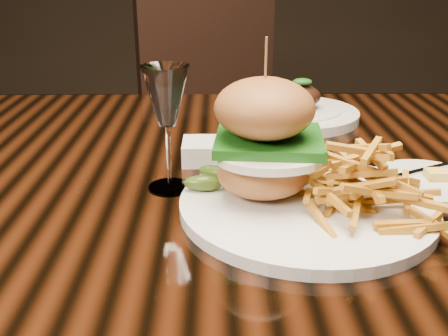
{
  "coord_description": "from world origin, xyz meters",
  "views": [
    {
      "loc": [
        -0.01,
        -0.73,
        1.04
      ],
      "look_at": [
        -0.01,
        -0.15,
        0.81
      ],
      "focal_mm": 42.0,
      "sensor_mm": 36.0,
      "label": 1
    }
  ],
  "objects_px": {
    "wine_glass": "(166,101)",
    "far_dish": "(295,111)",
    "burger_plate": "(305,168)",
    "chair_far": "(221,126)",
    "dining_table": "(226,213)"
  },
  "relations": [
    {
      "from": "dining_table",
      "to": "far_dish",
      "type": "xyz_separation_m",
      "value": [
        0.14,
        0.25,
        0.09
      ]
    },
    {
      "from": "burger_plate",
      "to": "far_dish",
      "type": "xyz_separation_m",
      "value": [
        0.05,
        0.39,
        -0.04
      ]
    },
    {
      "from": "chair_far",
      "to": "burger_plate",
      "type": "bearing_deg",
      "value": -106.63
    },
    {
      "from": "wine_glass",
      "to": "chair_far",
      "type": "xyz_separation_m",
      "value": [
        0.08,
        0.96,
        -0.33
      ]
    },
    {
      "from": "burger_plate",
      "to": "far_dish",
      "type": "distance_m",
      "value": 0.4
    },
    {
      "from": "chair_far",
      "to": "dining_table",
      "type": "bearing_deg",
      "value": -111.76
    },
    {
      "from": "chair_far",
      "to": "wine_glass",
      "type": "bearing_deg",
      "value": -116.38
    },
    {
      "from": "dining_table",
      "to": "wine_glass",
      "type": "xyz_separation_m",
      "value": [
        -0.08,
        -0.08,
        0.2
      ]
    },
    {
      "from": "far_dish",
      "to": "chair_far",
      "type": "relative_size",
      "value": 0.26
    },
    {
      "from": "burger_plate",
      "to": "wine_glass",
      "type": "distance_m",
      "value": 0.19
    },
    {
      "from": "burger_plate",
      "to": "chair_far",
      "type": "height_order",
      "value": "burger_plate"
    },
    {
      "from": "dining_table",
      "to": "chair_far",
      "type": "xyz_separation_m",
      "value": [
        -0.0,
        0.88,
        -0.13
      ]
    },
    {
      "from": "wine_glass",
      "to": "far_dish",
      "type": "xyz_separation_m",
      "value": [
        0.22,
        0.33,
        -0.11
      ]
    },
    {
      "from": "wine_glass",
      "to": "burger_plate",
      "type": "bearing_deg",
      "value": -21.7
    },
    {
      "from": "burger_plate",
      "to": "dining_table",
      "type": "bearing_deg",
      "value": 139.55
    }
  ]
}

